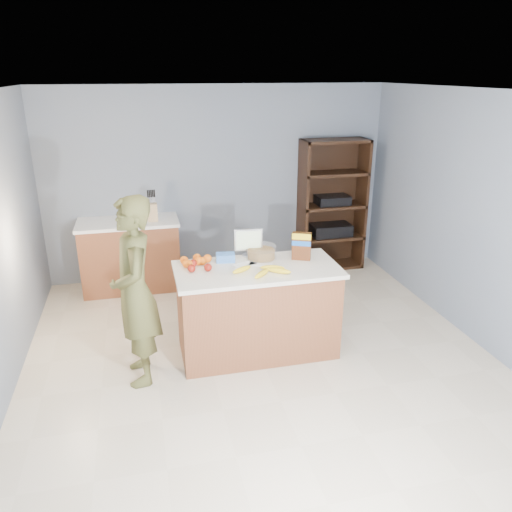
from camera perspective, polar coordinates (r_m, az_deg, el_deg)
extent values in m
cube|color=beige|center=(4.88, 0.98, -12.48)|extent=(4.50, 5.00, 0.02)
cube|color=slate|center=(6.70, -4.34, 8.30)|extent=(4.50, 0.02, 2.50)
cube|color=slate|center=(2.28, 17.94, -18.86)|extent=(4.50, 0.02, 2.50)
cube|color=slate|center=(5.34, 25.21, 3.21)|extent=(0.02, 5.00, 2.50)
cube|color=white|center=(4.10, 1.20, 18.27)|extent=(4.50, 5.00, 0.02)
cube|color=brown|center=(4.92, 0.14, -6.43)|extent=(1.50, 0.70, 0.86)
cube|color=silver|center=(4.74, 0.14, -1.57)|extent=(1.56, 0.76, 0.04)
cube|color=black|center=(5.11, 0.13, -10.23)|extent=(1.46, 0.66, 0.10)
cube|color=brown|center=(6.56, -14.11, -0.01)|extent=(1.20, 0.60, 0.86)
cube|color=white|center=(6.42, -14.45, 3.75)|extent=(1.24, 0.62, 0.04)
cube|color=black|center=(7.16, 8.16, 6.08)|extent=(0.90, 0.04, 1.80)
cube|color=black|center=(6.85, 5.33, 5.55)|extent=(0.04, 0.40, 1.80)
cube|color=black|center=(7.17, 11.90, 5.87)|extent=(0.04, 0.40, 1.80)
cube|color=black|center=(7.27, 8.32, -1.00)|extent=(0.90, 0.40, 0.04)
cube|color=black|center=(7.13, 8.50, 2.22)|extent=(0.90, 0.40, 0.04)
cube|color=black|center=(7.00, 8.69, 5.72)|extent=(0.90, 0.40, 0.04)
cube|color=black|center=(6.90, 8.89, 9.33)|extent=(0.90, 0.40, 0.04)
cube|color=black|center=(6.83, 9.09, 12.87)|extent=(0.90, 0.40, 0.04)
cube|color=black|center=(7.10, 8.54, 2.99)|extent=(0.55, 0.32, 0.16)
cube|color=black|center=(6.98, 8.72, 6.35)|extent=(0.45, 0.30, 0.12)
imported|color=#4E4E26|center=(4.46, -13.66, -4.03)|extent=(0.46, 0.65, 1.71)
cube|color=tan|center=(6.31, -11.75, 4.92)|extent=(0.12, 0.10, 0.22)
cylinder|color=black|center=(6.27, -12.22, 6.26)|extent=(0.02, 0.02, 0.09)
cylinder|color=black|center=(6.27, -12.03, 6.27)|extent=(0.02, 0.02, 0.09)
cylinder|color=black|center=(6.27, -11.85, 6.29)|extent=(0.02, 0.02, 0.09)
cylinder|color=black|center=(6.27, -11.67, 6.30)|extent=(0.02, 0.02, 0.09)
cylinder|color=black|center=(6.27, -11.48, 6.31)|extent=(0.02, 0.02, 0.09)
cube|color=white|center=(4.81, -1.26, -0.94)|extent=(0.25, 0.18, 0.00)
cube|color=white|center=(4.80, 0.52, -0.96)|extent=(0.25, 0.21, 0.00)
ellipsoid|color=yellow|center=(4.62, -1.63, -1.55)|extent=(0.22, 0.16, 0.05)
ellipsoid|color=yellow|center=(4.52, 0.65, -2.04)|extent=(0.20, 0.20, 0.05)
ellipsoid|color=yellow|center=(4.66, 1.89, -1.36)|extent=(0.23, 0.12, 0.05)
ellipsoid|color=yellow|center=(4.60, 2.67, -1.69)|extent=(0.22, 0.17, 0.05)
sphere|color=maroon|center=(4.77, -7.20, -0.83)|extent=(0.07, 0.07, 0.07)
sphere|color=maroon|center=(4.65, -5.51, -1.32)|extent=(0.07, 0.07, 0.07)
sphere|color=maroon|center=(4.65, -7.38, -1.42)|extent=(0.07, 0.07, 0.07)
sphere|color=#EB5D0E|center=(4.76, -7.95, -0.88)|extent=(0.08, 0.08, 0.08)
sphere|color=#EB5D0E|center=(4.90, -6.77, -0.19)|extent=(0.08, 0.08, 0.08)
sphere|color=#EB5D0E|center=(4.81, -6.15, -0.56)|extent=(0.08, 0.08, 0.08)
sphere|color=#EB5D0E|center=(4.87, -5.54, -0.27)|extent=(0.08, 0.08, 0.08)
sphere|color=#EB5D0E|center=(4.85, -8.22, -0.47)|extent=(0.08, 0.08, 0.08)
sphere|color=#EB5D0E|center=(4.81, -6.59, -0.58)|extent=(0.08, 0.08, 0.08)
sphere|color=#EB5D0E|center=(4.87, -5.59, -0.27)|extent=(0.08, 0.08, 0.08)
sphere|color=#EB5D0E|center=(4.75, -7.66, -0.91)|extent=(0.08, 0.08, 0.08)
cube|color=blue|center=(4.88, -3.50, -0.17)|extent=(0.19, 0.14, 0.08)
cylinder|color=#267219|center=(4.95, 0.60, 0.24)|extent=(0.27, 0.27, 0.09)
cylinder|color=white|center=(4.94, 0.60, 0.46)|extent=(0.30, 0.30, 0.13)
cylinder|color=silver|center=(5.03, -0.88, 0.10)|extent=(0.12, 0.12, 0.01)
cylinder|color=silver|center=(5.02, -0.88, 0.43)|extent=(0.02, 0.02, 0.05)
cube|color=silver|center=(4.97, -0.89, 1.89)|extent=(0.28, 0.06, 0.22)
cube|color=yellow|center=(4.95, -0.86, 1.82)|extent=(0.24, 0.02, 0.18)
cube|color=#592B14|center=(4.90, 5.22, 1.12)|extent=(0.19, 0.13, 0.28)
cube|color=yellow|center=(4.87, 5.26, 2.32)|extent=(0.20, 0.14, 0.06)
cube|color=blue|center=(4.89, 5.23, 1.54)|extent=(0.20, 0.14, 0.05)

